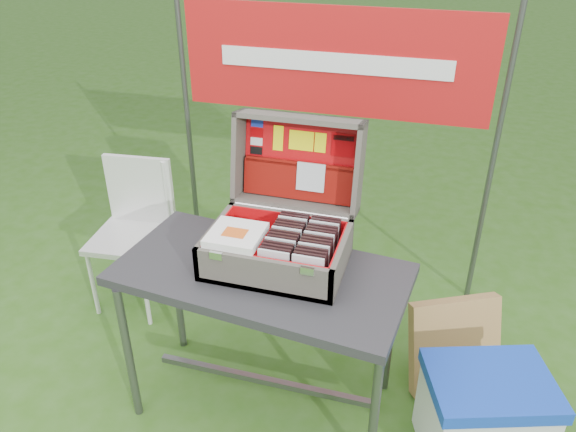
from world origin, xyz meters
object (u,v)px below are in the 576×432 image
(cardboard_box, at_px, (455,345))
(suitcase, at_px, (281,202))
(table, at_px, (263,339))
(chair, at_px, (129,240))
(cooler, at_px, (483,417))

(cardboard_box, bearing_deg, suitcase, 170.68)
(table, distance_m, suitcase, 0.63)
(table, bearing_deg, cardboard_box, 30.09)
(suitcase, relative_size, cardboard_box, 1.23)
(cardboard_box, bearing_deg, chair, 148.53)
(table, xyz_separation_m, suitcase, (0.05, 0.11, 0.62))
(table, height_order, chair, chair)
(table, height_order, cardboard_box, table)
(suitcase, bearing_deg, cooler, -8.72)
(table, height_order, suitcase, suitcase)
(suitcase, height_order, cooler, suitcase)
(table, relative_size, cooler, 2.45)
(cardboard_box, bearing_deg, cooler, -99.19)
(chair, bearing_deg, cardboard_box, -9.62)
(cooler, xyz_separation_m, chair, (-1.86, 0.51, 0.20))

